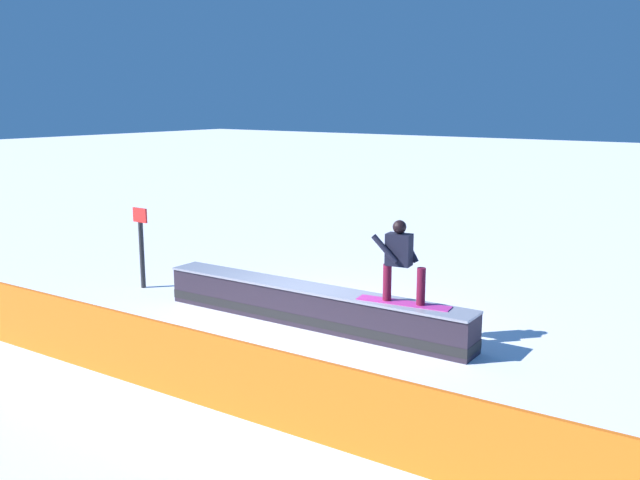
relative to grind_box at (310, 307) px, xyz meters
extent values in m
plane|color=white|center=(0.00, 0.00, -0.31)|extent=(120.00, 120.00, 0.00)
cube|color=#27202D|center=(0.00, 0.00, 0.01)|extent=(6.13, 0.81, 0.65)
cube|color=black|center=(0.00, 0.00, -0.15)|extent=(6.14, 0.82, 0.16)
cube|color=#8C8EA0|center=(0.00, 0.00, 0.36)|extent=(6.13, 0.87, 0.04)
cube|color=#BF2F91|center=(-1.83, -0.07, 0.38)|extent=(1.58, 0.53, 0.01)
cylinder|color=maroon|center=(-1.54, -0.02, 0.69)|extent=(0.16, 0.16, 0.60)
cylinder|color=maroon|center=(-2.11, -0.11, 0.69)|extent=(0.16, 0.16, 0.60)
cube|color=black|center=(-1.73, -0.05, 1.26)|extent=(0.43, 0.30, 0.52)
sphere|color=black|center=(-1.73, -0.05, 1.62)|extent=(0.22, 0.22, 0.22)
cylinder|color=black|center=(-1.58, 0.14, 1.28)|extent=(0.46, 0.16, 0.45)
cylinder|color=black|center=(-1.81, -0.23, 1.28)|extent=(0.36, 0.14, 0.52)
cube|color=orange|center=(0.00, 3.54, 0.19)|extent=(13.26, 0.56, 1.01)
cylinder|color=#262628|center=(4.36, 0.08, 0.39)|extent=(0.10, 0.10, 1.41)
cube|color=red|center=(4.36, 0.08, 1.24)|extent=(0.40, 0.04, 0.30)
camera|label=1|loc=(-7.14, 9.55, 3.61)|focal=39.44mm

